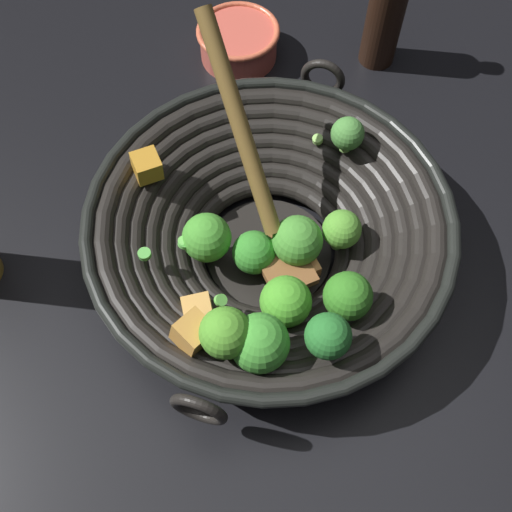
{
  "coord_description": "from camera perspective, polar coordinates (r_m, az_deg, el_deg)",
  "views": [
    {
      "loc": [
        0.33,
        -0.0,
        0.61
      ],
      "look_at": [
        0.02,
        -0.02,
        0.03
      ],
      "focal_mm": 42.75,
      "sensor_mm": 36.0,
      "label": 1
    }
  ],
  "objects": [
    {
      "name": "soy_sauce_bottle",
      "position": [
        0.85,
        12.31,
        21.25
      ],
      "size": [
        0.05,
        0.05,
        0.18
      ],
      "color": "black",
      "rests_on": "ground"
    },
    {
      "name": "prep_bowl",
      "position": [
        0.87,
        -1.39,
        19.42
      ],
      "size": [
        0.11,
        0.11,
        0.05
      ],
      "color": "#D15647",
      "rests_on": "ground"
    },
    {
      "name": "wok",
      "position": [
        0.64,
        1.64,
        2.04
      ],
      "size": [
        0.42,
        0.39,
        0.23
      ],
      "color": "black",
      "rests_on": "ground"
    },
    {
      "name": "ground_plane",
      "position": [
        0.7,
        1.5,
        -0.02
      ],
      "size": [
        4.0,
        4.0,
        0.0
      ],
      "primitive_type": "plane",
      "color": "black"
    }
  ]
}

